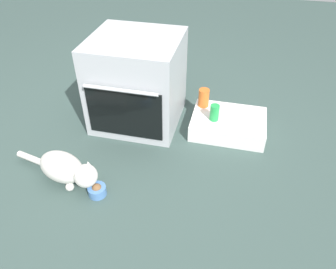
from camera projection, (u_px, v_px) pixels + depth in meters
ground at (123, 155)px, 2.26m from camera, size 8.00×8.00×0.00m
oven at (137, 82)px, 2.39m from camera, size 0.62×0.64×0.66m
pantry_cabinet at (228, 124)px, 2.44m from camera, size 0.54×0.40×0.12m
food_bowl at (97, 190)px, 1.96m from camera, size 0.11×0.11×0.08m
cat at (66, 169)px, 2.00m from camera, size 0.64×0.26×0.21m
sauce_jar at (204, 98)px, 2.47m from camera, size 0.08×0.08×0.14m
soda_can at (214, 113)px, 2.34m from camera, size 0.07×0.07×0.12m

